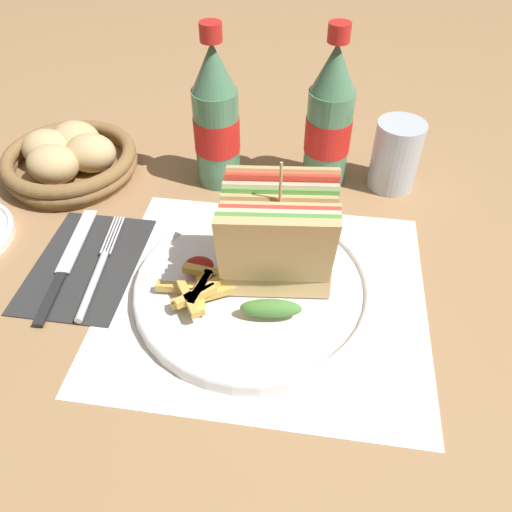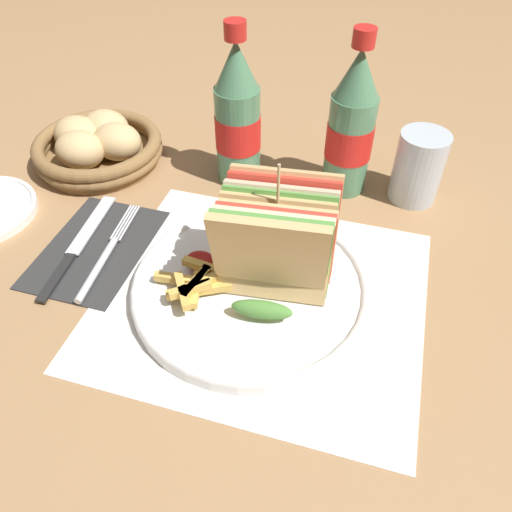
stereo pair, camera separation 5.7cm
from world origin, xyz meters
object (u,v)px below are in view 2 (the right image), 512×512
fork (103,259)px  glass_near (417,171)px  coke_bottle_far (351,127)px  coke_bottle_near (238,118)px  bread_basket (97,145)px  plate_main (251,286)px  club_sandwich (277,244)px  knife (78,245)px

fork → glass_near: 0.44m
fork → coke_bottle_far: (0.26, 0.25, 0.09)m
coke_bottle_near → bread_basket: 0.23m
plate_main → coke_bottle_near: 0.25m
plate_main → club_sandwich: 0.07m
coke_bottle_far → bread_basket: (-0.38, -0.04, -0.07)m
plate_main → bread_basket: 0.37m
bread_basket → plate_main: bearing=-32.9°
plate_main → fork: 0.19m
plate_main → coke_bottle_far: bearing=73.8°
club_sandwich → glass_near: (0.14, 0.23, -0.03)m
coke_bottle_near → bread_basket: coke_bottle_near is taller
fork → bread_basket: bearing=114.8°
coke_bottle_near → bread_basket: size_ratio=1.16×
plate_main → bread_basket: size_ratio=1.42×
glass_near → bread_basket: 0.48m
fork → glass_near: glass_near is taller
fork → coke_bottle_near: 0.26m
fork → coke_bottle_near: coke_bottle_near is taller
coke_bottle_far → glass_near: bearing=1.4°
club_sandwich → fork: size_ratio=0.91×
club_sandwich → bread_basket: size_ratio=0.83×
plate_main → fork: (-0.19, -0.01, -0.00)m
glass_near → bread_basket: (-0.47, -0.04, -0.02)m
knife → plate_main: bearing=-7.2°
bread_basket → glass_near: bearing=5.2°
coke_bottle_near → club_sandwich: bearing=-62.2°
glass_near → bread_basket: glass_near is taller
fork → coke_bottle_near: (0.10, 0.22, 0.09)m
coke_bottle_far → bread_basket: size_ratio=1.16×
coke_bottle_near → coke_bottle_far: 0.16m
plate_main → coke_bottle_near: (-0.08, 0.22, 0.09)m
plate_main → knife: bearing=177.9°
club_sandwich → coke_bottle_near: bearing=117.8°
plate_main → coke_bottle_near: size_ratio=1.22×
plate_main → glass_near: bearing=55.2°
plate_main → glass_near: 0.30m
plate_main → fork: size_ratio=1.55×
plate_main → knife: size_ratio=1.39×
club_sandwich → coke_bottle_near: coke_bottle_near is taller
fork → coke_bottle_near: bearing=60.0°
glass_near → bread_basket: bearing=-174.8°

